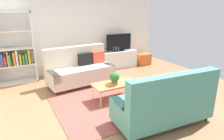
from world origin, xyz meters
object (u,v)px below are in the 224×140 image
(potted_plant, at_px, (114,78))
(tv, at_px, (119,43))
(tv_console, at_px, (118,59))
(vase_0, at_px, (104,50))
(bookshelf, at_px, (14,52))
(couch_green, at_px, (164,103))
(couch_beige, at_px, (80,69))
(bottle_1, at_px, (116,49))
(coffee_table, at_px, (115,84))
(bottle_2, at_px, (118,49))
(table_book_0, at_px, (112,84))
(vase_1, at_px, (108,50))
(bottle_0, at_px, (113,49))
(storage_trunk, at_px, (143,59))

(potted_plant, bearing_deg, tv, 57.97)
(tv_console, bearing_deg, vase_0, 175.07)
(bookshelf, bearing_deg, couch_green, -58.81)
(couch_beige, bearing_deg, bottle_1, -157.63)
(coffee_table, height_order, vase_0, vase_0)
(bottle_2, bearing_deg, table_book_0, -122.99)
(couch_beige, distance_m, vase_0, 1.66)
(vase_1, distance_m, bottle_2, 0.41)
(couch_green, xyz_separation_m, bottle_1, (1.05, 3.77, 0.29))
(bottle_0, distance_m, bottle_1, 0.11)
(bottle_0, xyz_separation_m, bottle_2, (0.22, 0.00, -0.03))
(table_book_0, bearing_deg, potted_plant, 4.28)
(bookshelf, distance_m, vase_1, 3.09)
(tv, xyz_separation_m, table_book_0, (-1.60, -2.44, -0.51))
(couch_green, height_order, potted_plant, couch_green)
(tv, xyz_separation_m, bottle_2, (-0.03, -0.02, -0.24))
(couch_beige, bearing_deg, bookshelf, -36.92)
(tv, distance_m, bottle_0, 0.33)
(coffee_table, bearing_deg, tv_console, 58.43)
(potted_plant, relative_size, bottle_0, 1.50)
(tv_console, height_order, tv, tv)
(table_book_0, relative_size, bottle_0, 1.13)
(storage_trunk, relative_size, vase_1, 2.92)
(coffee_table, height_order, table_book_0, table_book_0)
(coffee_table, height_order, tv_console, tv_console)
(vase_1, bearing_deg, bottle_0, -26.71)
(vase_1, bearing_deg, table_book_0, -115.01)
(couch_beige, xyz_separation_m, bottle_1, (1.72, 0.93, 0.29))
(tv, xyz_separation_m, bottle_1, (-0.14, -0.02, -0.22))
(bookshelf, height_order, table_book_0, bookshelf)
(couch_green, bearing_deg, bottle_2, 76.64)
(couch_beige, height_order, vase_0, couch_beige)
(table_book_0, bearing_deg, bottle_1, 58.94)
(tv, relative_size, bottle_1, 5.18)
(couch_green, xyz_separation_m, potted_plant, (-0.33, 1.35, 0.15))
(tv_console, bearing_deg, bottle_1, -164.35)
(table_book_0, relative_size, vase_0, 1.47)
(coffee_table, bearing_deg, couch_beige, 105.33)
(couch_beige, relative_size, bottle_1, 10.25)
(couch_green, distance_m, vase_1, 3.95)
(bookshelf, height_order, potted_plant, bookshelf)
(potted_plant, bearing_deg, bottle_1, 60.24)
(bottle_0, bearing_deg, couch_green, -103.99)
(storage_trunk, distance_m, bottle_2, 1.23)
(coffee_table, xyz_separation_m, bookshelf, (-2.04, 2.41, 0.56))
(coffee_table, relative_size, bookshelf, 0.52)
(tv, bearing_deg, vase_1, 170.75)
(bookshelf, distance_m, bottle_1, 3.37)
(coffee_table, xyz_separation_m, storage_trunk, (2.57, 2.29, -0.17))
(tv_console, xyz_separation_m, tv, (0.00, -0.02, 0.63))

